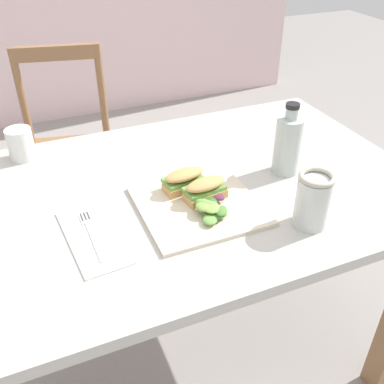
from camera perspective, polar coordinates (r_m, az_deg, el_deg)
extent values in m
plane|color=gray|center=(1.72, -2.07, -19.46)|extent=(8.79, 8.79, 0.00)
cube|color=#BCB7AD|center=(1.17, -0.99, 0.14)|extent=(1.26, 0.81, 0.03)
cube|color=#8E6642|center=(1.85, 11.42, -0.29)|extent=(0.07, 0.07, 0.71)
cylinder|color=#8E6642|center=(1.98, -19.78, -4.41)|extent=(0.03, 0.03, 0.43)
cylinder|color=#8E6642|center=(1.94, -9.91, -3.43)|extent=(0.03, 0.03, 0.43)
cylinder|color=#8E6642|center=(2.25, -18.93, 0.89)|extent=(0.03, 0.03, 0.43)
cylinder|color=#8E6642|center=(2.22, -10.31, 1.82)|extent=(0.03, 0.03, 0.43)
cube|color=#8E6642|center=(1.97, -15.70, 4.24)|extent=(0.47, 0.47, 0.02)
cylinder|color=#8E6642|center=(2.07, -21.19, 11.40)|extent=(0.03, 0.03, 0.42)
cylinder|color=#8E6642|center=(2.03, -11.61, 12.64)|extent=(0.03, 0.03, 0.42)
cube|color=#8E6642|center=(1.99, -17.31, 16.85)|extent=(0.36, 0.10, 0.06)
cube|color=beige|center=(1.09, 0.82, -1.75)|extent=(0.29, 0.29, 0.01)
cube|color=tan|center=(1.09, 1.74, -0.41)|extent=(0.11, 0.06, 0.02)
cube|color=#6B9E47|center=(1.09, 1.59, 0.44)|extent=(0.11, 0.07, 0.01)
ellipsoid|color=tan|center=(1.08, 1.77, 1.04)|extent=(0.11, 0.07, 0.02)
cube|color=tan|center=(1.13, -1.02, 0.82)|extent=(0.11, 0.06, 0.02)
cube|color=#6B9E47|center=(1.12, -1.18, 1.64)|extent=(0.11, 0.07, 0.01)
ellipsoid|color=tan|center=(1.11, -1.03, 2.25)|extent=(0.11, 0.07, 0.02)
ellipsoid|color=#3D7033|center=(1.08, 2.35, -1.14)|extent=(0.04, 0.05, 0.02)
ellipsoid|color=#518438|center=(1.03, 3.85, -2.46)|extent=(0.05, 0.05, 0.01)
ellipsoid|color=#602D47|center=(1.09, 3.07, -0.56)|extent=(0.05, 0.06, 0.01)
ellipsoid|color=#518438|center=(1.03, 3.04, -2.90)|extent=(0.06, 0.05, 0.01)
ellipsoid|color=#84A84C|center=(1.03, 1.48, -1.91)|extent=(0.04, 0.04, 0.01)
ellipsoid|color=#6B9E47|center=(1.05, 2.42, -1.79)|extent=(0.05, 0.05, 0.01)
ellipsoid|color=#6B9E47|center=(1.01, 2.34, -3.61)|extent=(0.05, 0.05, 0.01)
ellipsoid|color=#84A84C|center=(1.03, 2.60, -2.10)|extent=(0.06, 0.06, 0.01)
ellipsoid|color=#6B9E47|center=(1.05, 1.60, -1.45)|extent=(0.05, 0.05, 0.02)
cube|color=white|center=(1.02, -12.72, -5.71)|extent=(0.13, 0.26, 0.00)
cube|color=silver|center=(1.00, -12.45, -6.32)|extent=(0.02, 0.14, 0.00)
cube|color=silver|center=(1.07, -13.61, -3.35)|extent=(0.03, 0.05, 0.00)
cube|color=#38383D|center=(1.08, -13.29, -2.96)|extent=(0.00, 0.03, 0.00)
cube|color=#38383D|center=(1.08, -13.71, -3.06)|extent=(0.00, 0.03, 0.00)
cube|color=#38383D|center=(1.07, -14.12, -3.16)|extent=(0.00, 0.03, 0.00)
cylinder|color=#472819|center=(1.23, 12.12, 4.87)|extent=(0.07, 0.07, 0.11)
cylinder|color=#B2BCB7|center=(1.22, 12.26, 5.84)|extent=(0.07, 0.07, 0.16)
cylinder|color=#B2BCB7|center=(1.18, 12.81, 9.89)|extent=(0.03, 0.03, 0.03)
cylinder|color=black|center=(1.17, 12.94, 10.84)|extent=(0.04, 0.04, 0.01)
cylinder|color=gold|center=(1.04, 15.25, -1.84)|extent=(0.07, 0.07, 0.10)
cylinder|color=silver|center=(1.04, 15.35, -1.29)|extent=(0.08, 0.08, 0.12)
torus|color=#B7B29E|center=(1.00, 15.93, 1.87)|extent=(0.08, 0.08, 0.01)
cylinder|color=white|center=(1.36, -21.33, 5.82)|extent=(0.07, 0.07, 0.09)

